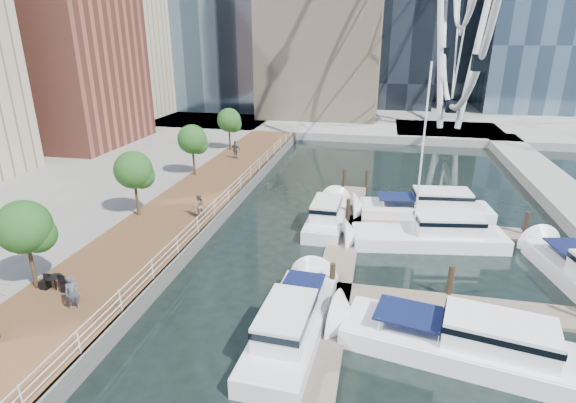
# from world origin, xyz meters

# --- Properties ---
(ground) EXTENTS (520.00, 520.00, 0.00)m
(ground) POSITION_xyz_m (0.00, 0.00, 0.00)
(ground) COLOR black
(ground) RESTS_ON ground
(boardwalk) EXTENTS (6.00, 60.00, 1.00)m
(boardwalk) POSITION_xyz_m (-9.00, 15.00, 0.50)
(boardwalk) COLOR brown
(boardwalk) RESTS_ON ground
(seawall) EXTENTS (0.25, 60.00, 1.00)m
(seawall) POSITION_xyz_m (-6.00, 15.00, 0.50)
(seawall) COLOR #595954
(seawall) RESTS_ON ground
(land_far) EXTENTS (200.00, 114.00, 1.00)m
(land_far) POSITION_xyz_m (0.00, 102.00, 0.50)
(land_far) COLOR gray
(land_far) RESTS_ON ground
(pier) EXTENTS (14.00, 12.00, 1.00)m
(pier) POSITION_xyz_m (14.00, 52.00, 0.50)
(pier) COLOR gray
(pier) RESTS_ON ground
(railing) EXTENTS (0.10, 60.00, 1.05)m
(railing) POSITION_xyz_m (-6.10, 15.00, 1.52)
(railing) COLOR white
(railing) RESTS_ON boardwalk
(floating_docks) EXTENTS (16.00, 34.00, 2.60)m
(floating_docks) POSITION_xyz_m (7.97, 9.98, 0.49)
(floating_docks) COLOR #6D6051
(floating_docks) RESTS_ON ground
(street_trees) EXTENTS (2.60, 42.60, 4.60)m
(street_trees) POSITION_xyz_m (-11.40, 14.00, 4.29)
(street_trees) COLOR #3F2B1C
(street_trees) RESTS_ON ground
(yacht_foreground) EXTENTS (11.55, 5.12, 2.15)m
(yacht_foreground) POSITION_xyz_m (9.01, 4.19, 0.00)
(yacht_foreground) COLOR white
(yacht_foreground) RESTS_ON ground
(pedestrian_near) EXTENTS (0.74, 0.70, 1.70)m
(pedestrian_near) POSITION_xyz_m (-8.31, 2.71, 1.85)
(pedestrian_near) COLOR #444A5B
(pedestrian_near) RESTS_ON boardwalk
(pedestrian_mid) EXTENTS (1.06, 1.08, 1.75)m
(pedestrian_mid) POSITION_xyz_m (-7.02, 14.41, 1.88)
(pedestrian_mid) COLOR #7C5C55
(pedestrian_mid) RESTS_ON boardwalk
(pedestrian_far) EXTENTS (1.12, 0.63, 1.81)m
(pedestrian_far) POSITION_xyz_m (-9.59, 30.46, 1.91)
(pedestrian_far) COLOR #31393E
(pedestrian_far) RESTS_ON boardwalk
(moored_yachts) EXTENTS (18.75, 32.62, 11.50)m
(moored_yachts) POSITION_xyz_m (8.32, 13.06, 0.00)
(moored_yachts) COLOR white
(moored_yachts) RESTS_ON ground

